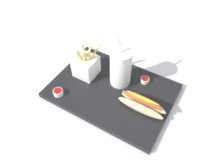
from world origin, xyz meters
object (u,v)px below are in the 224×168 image
soda_cup (121,68)px  hot_dog_1 (142,104)px  ketchup_cup_2 (145,80)px  ketchup_cup_1 (58,92)px  fries_basket (86,66)px

soda_cup → hot_dog_1: bearing=149.4°
ketchup_cup_2 → ketchup_cup_1: bearing=41.1°
soda_cup → ketchup_cup_1: size_ratio=6.13×
fries_basket → hot_dog_1: 0.28m
soda_cup → ketchup_cup_1: bearing=45.6°
fries_basket → ketchup_cup_1: (0.03, 0.15, -0.03)m
fries_basket → ketchup_cup_2: fries_basket is taller
hot_dog_1 → ketchup_cup_2: 0.13m
soda_cup → ketchup_cup_1: 0.25m
ketchup_cup_1 → ketchup_cup_2: size_ratio=1.09×
soda_cup → hot_dog_1: size_ratio=1.29×
fries_basket → hot_dog_1: size_ratio=0.81×
hot_dog_1 → ketchup_cup_2: hot_dog_1 is taller
fries_basket → hot_dog_1: (-0.27, 0.05, -0.02)m
hot_dog_1 → ketchup_cup_1: (0.30, 0.10, -0.02)m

